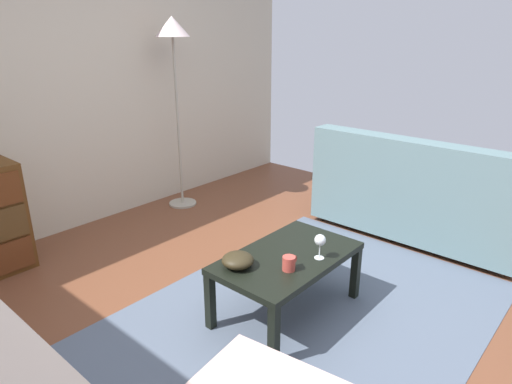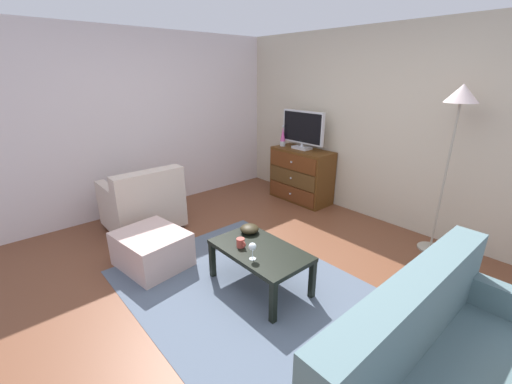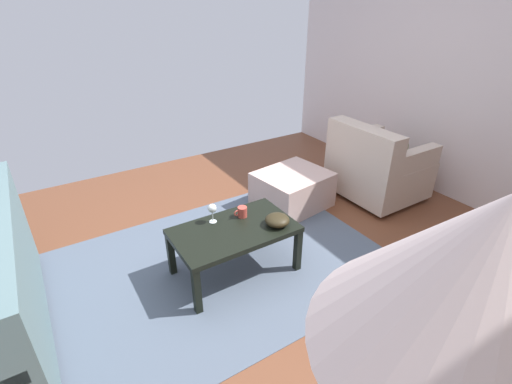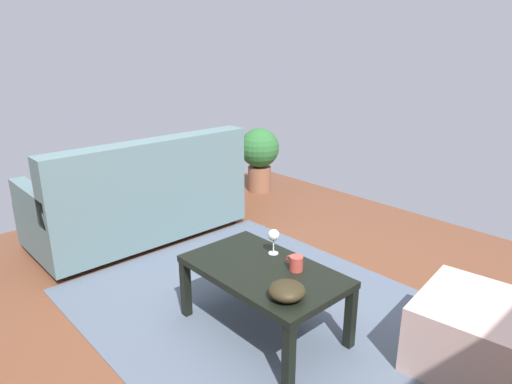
% 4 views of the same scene
% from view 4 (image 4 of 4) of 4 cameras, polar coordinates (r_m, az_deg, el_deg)
% --- Properties ---
extents(ground_plane, '(5.52, 5.01, 0.05)m').
position_cam_4_polar(ground_plane, '(2.68, 2.26, -19.43)').
color(ground_plane, brown).
extents(area_rug, '(2.60, 1.90, 0.01)m').
position_cam_4_polar(area_rug, '(2.89, 2.30, -15.54)').
color(area_rug, '#515D6E').
rests_on(area_rug, ground_plane).
extents(coffee_table, '(0.93, 0.55, 0.41)m').
position_cam_4_polar(coffee_table, '(2.60, 0.97, -10.61)').
color(coffee_table, black).
rests_on(coffee_table, ground_plane).
extents(wine_glass, '(0.07, 0.07, 0.16)m').
position_cam_4_polar(wine_glass, '(2.69, 2.25, -5.58)').
color(wine_glass, silver).
rests_on(wine_glass, coffee_table).
extents(mug, '(0.11, 0.08, 0.08)m').
position_cam_4_polar(mug, '(2.54, 5.07, -8.98)').
color(mug, '#B64439').
rests_on(mug, coffee_table).
extents(bowl_decorative, '(0.19, 0.19, 0.08)m').
position_cam_4_polar(bowl_decorative, '(2.28, 3.93, -12.39)').
color(bowl_decorative, '#2E2615').
rests_on(bowl_decorative, coffee_table).
extents(couch_large, '(0.85, 1.74, 0.90)m').
position_cam_4_polar(couch_large, '(3.95, -14.47, -1.00)').
color(couch_large, '#332319').
rests_on(couch_large, ground_plane).
extents(ottoman, '(0.77, 0.69, 0.37)m').
position_cam_4_polar(ottoman, '(2.68, 27.47, -16.27)').
color(ottoman, '#C9A89F').
rests_on(ottoman, ground_plane).
extents(potted_plant, '(0.44, 0.44, 0.72)m').
position_cam_4_polar(potted_plant, '(5.06, 0.44, 4.90)').
color(potted_plant, brown).
rests_on(potted_plant, ground_plane).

